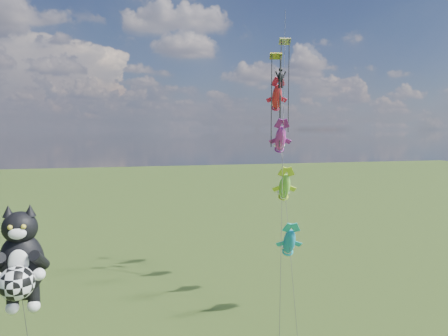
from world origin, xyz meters
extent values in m
ellipsoid|color=black|center=(-4.31, 2.21, 7.29)|extent=(2.79, 2.55, 3.32)
ellipsoid|color=black|center=(-4.31, 2.10, 9.26)|extent=(2.21, 2.11, 1.68)
cone|color=black|center=(-4.82, 2.10, 10.14)|extent=(0.75, 0.75, 0.62)
cone|color=black|center=(-3.79, 2.10, 10.14)|extent=(0.75, 0.75, 0.62)
ellipsoid|color=white|center=(-4.31, 1.43, 9.11)|extent=(0.97, 0.71, 0.60)
ellipsoid|color=white|center=(-4.31, 1.43, 7.60)|extent=(1.11, 0.73, 1.37)
sphere|color=gold|center=(-4.62, 1.36, 9.45)|extent=(0.25, 0.25, 0.25)
sphere|color=gold|center=(-3.99, 1.36, 9.45)|extent=(0.25, 0.25, 0.25)
sphere|color=white|center=(-3.32, 1.12, 7.03)|extent=(0.62, 0.62, 0.62)
sphere|color=white|center=(-4.82, 2.05, 5.06)|extent=(0.66, 0.66, 0.66)
sphere|color=white|center=(-3.79, 2.05, 5.06)|extent=(0.66, 0.66, 0.66)
sphere|color=white|center=(-4.31, 0.81, 6.77)|extent=(1.70, 1.70, 1.70)
cylinder|color=black|center=(14.07, 11.42, 10.35)|extent=(4.05, 15.32, 20.42)
ellipsoid|color=blue|center=(13.18, 8.06, 5.86)|extent=(1.47, 2.51, 2.68)
ellipsoid|color=green|center=(13.93, 10.91, 9.67)|extent=(1.47, 2.51, 2.68)
ellipsoid|color=#D833AC|center=(14.68, 13.77, 13.48)|extent=(1.47, 2.51, 2.68)
ellipsoid|color=red|center=(15.43, 16.62, 17.29)|extent=(1.47, 2.51, 2.68)
cylinder|color=black|center=(12.68, 8.32, 12.65)|extent=(6.66, 15.76, 25.01)
cube|color=green|center=(14.12, 13.63, 20.53)|extent=(1.14, 0.95, 0.56)
cylinder|color=black|center=(13.76, 13.63, 16.55)|extent=(0.08, 0.08, 7.96)
cylinder|color=black|center=(14.48, 13.63, 16.55)|extent=(0.08, 0.08, 7.96)
cube|color=#3D32C3|center=(15.99, 16.18, 22.34)|extent=(1.18, 1.00, 0.61)
cylinder|color=black|center=(15.62, 16.18, 18.08)|extent=(0.08, 0.08, 8.51)
cylinder|color=black|center=(16.35, 16.18, 18.08)|extent=(0.08, 0.08, 8.51)
camera|label=1|loc=(0.29, -21.88, 14.27)|focal=35.00mm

